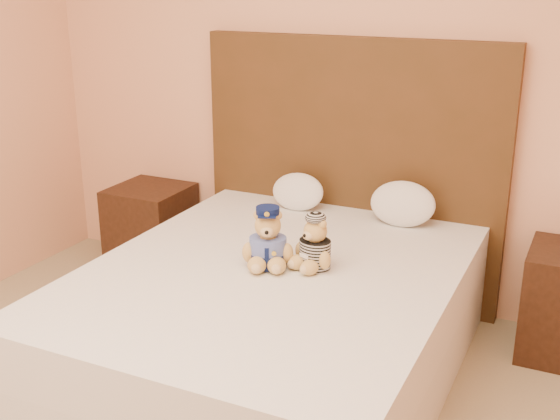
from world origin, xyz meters
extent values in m
cube|color=#E6A27D|center=(0.00, 2.25, 1.35)|extent=(4.00, 0.04, 2.70)
cube|color=white|center=(0.00, 1.20, 0.15)|extent=(1.60, 2.00, 0.30)
cube|color=white|center=(0.00, 1.20, 0.43)|extent=(1.60, 2.00, 0.25)
cube|color=#492D16|center=(0.00, 2.21, 0.75)|extent=(1.75, 0.08, 1.50)
cube|color=#361D11|center=(-1.25, 2.00, 0.28)|extent=(0.45, 0.45, 0.55)
ellipsoid|color=white|center=(-0.25, 2.03, 0.66)|extent=(0.31, 0.20, 0.22)
ellipsoid|color=white|center=(0.36, 2.03, 0.67)|extent=(0.35, 0.23, 0.25)
camera|label=1|loc=(1.29, -1.43, 1.83)|focal=45.00mm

